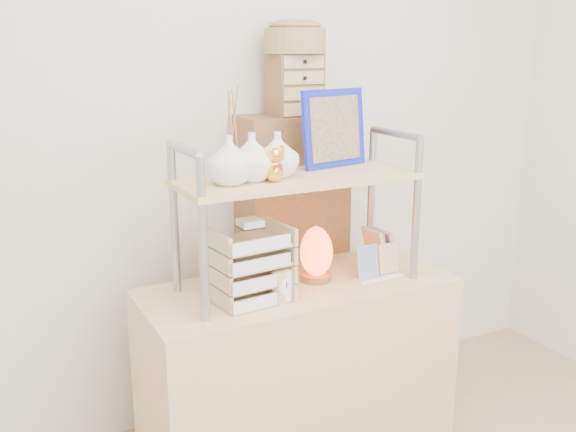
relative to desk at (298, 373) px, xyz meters
name	(u,v)px	position (x,y,z in m)	size (l,w,h in m)	color
room_shell	(463,18)	(0.00, -0.81, 1.32)	(3.42, 3.41, 2.61)	silver
desk	(298,373)	(0.00, 0.00, 0.00)	(1.20, 0.50, 0.75)	tan
cabinet	(292,267)	(0.17, 0.37, 0.30)	(0.45, 0.24, 1.35)	brown
hutch	(281,169)	(-0.07, 0.01, 0.83)	(0.90, 0.34, 0.72)	#959AA3
letter_tray	(250,268)	(-0.23, -0.06, 0.50)	(0.27, 0.25, 0.30)	tan
salt_lamp	(316,253)	(0.08, 0.01, 0.48)	(0.14, 0.13, 0.21)	brown
desk_clock	(284,286)	(-0.13, -0.13, 0.44)	(0.09, 0.06, 0.12)	tan
postcard_stand	(378,268)	(0.31, -0.08, 0.42)	(0.20, 0.06, 0.14)	white
drawer_chest	(295,85)	(0.17, 0.35, 1.10)	(0.20, 0.16, 0.25)	brown
woven_basket	(295,41)	(0.17, 0.35, 1.28)	(0.25, 0.25, 0.10)	olive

